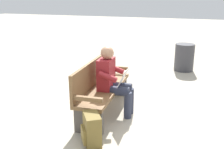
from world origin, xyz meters
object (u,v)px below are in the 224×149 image
Objects in this scene: bench_near at (100,86)px; person_seated at (113,79)px; trash_bin at (184,57)px; backpack at (92,130)px.

person_seated is (0.03, 0.24, 0.17)m from bench_near.
bench_near is at bearing -19.69° from trash_bin.
bench_near is 2.52× the size of trash_bin.
person_seated is at bearing 77.65° from bench_near.
person_seated is 1.62× the size of trash_bin.
trash_bin is (-4.22, 0.84, 0.15)m from backpack.
bench_near is at bearing -102.35° from person_seated.
backpack is 0.61× the size of trash_bin.
person_seated reaches higher than trash_bin.
person_seated reaches higher than backpack.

